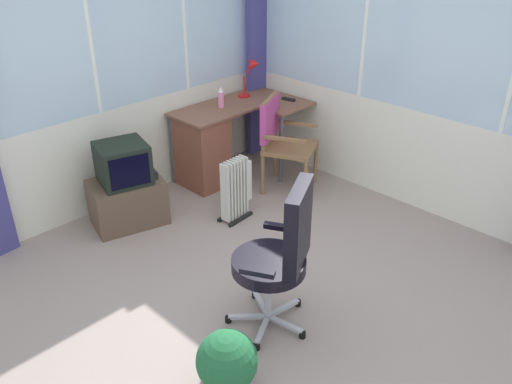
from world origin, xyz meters
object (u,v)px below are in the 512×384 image
object	(u,v)px
office_chair	(282,251)
spray_bottle	(221,97)
space_heater	(237,189)
desk	(207,145)
desk_lamp	(252,71)
tv_remote	(288,99)
wooden_armchair	(278,133)
tv_on_stand	(126,189)
potted_plant	(227,365)

from	to	relation	value
office_chair	spray_bottle	bearing A→B (deg)	56.79
space_heater	desk	bearing A→B (deg)	68.25
desk	spray_bottle	bearing A→B (deg)	4.20
desk_lamp	tv_remote	distance (m)	0.49
tv_remote	wooden_armchair	distance (m)	0.54
desk_lamp	office_chair	size ratio (longest dim) A/B	0.37
desk_lamp	wooden_armchair	xyz separation A→B (m)	(-0.27, -0.63, -0.44)
spray_bottle	tv_on_stand	world-z (taller)	spray_bottle
desk_lamp	space_heater	bearing A→B (deg)	-141.86
tv_remote	spray_bottle	world-z (taller)	spray_bottle
tv_on_stand	space_heater	distance (m)	0.99
desk	wooden_armchair	size ratio (longest dim) A/B	1.40
desk_lamp	tv_remote	xyz separation A→B (m)	(0.16, -0.38, -0.26)
wooden_armchair	space_heater	distance (m)	0.81
desk	potted_plant	xyz separation A→B (m)	(-1.77, -2.20, -0.18)
desk_lamp	space_heater	world-z (taller)	desk_lamp
spray_bottle	space_heater	world-z (taller)	spray_bottle
desk	office_chair	world-z (taller)	office_chair
wooden_armchair	potted_plant	world-z (taller)	wooden_armchair
tv_remote	potted_plant	xyz separation A→B (m)	(-2.64, -1.86, -0.55)
tv_remote	desk_lamp	bearing A→B (deg)	103.12
spray_bottle	tv_on_stand	bearing A→B (deg)	-174.73
tv_on_stand	spray_bottle	bearing A→B (deg)	5.27
wooden_armchair	potted_plant	size ratio (longest dim) A/B	2.13
desk_lamp	wooden_armchair	world-z (taller)	desk_lamp
space_heater	spray_bottle	bearing A→B (deg)	55.50
office_chair	potted_plant	xyz separation A→B (m)	(-0.67, -0.18, -0.38)
wooden_armchair	potted_plant	xyz separation A→B (m)	(-2.21, -1.61, -0.36)
tv_remote	office_chair	bearing A→B (deg)	-149.67
desk	spray_bottle	distance (m)	0.51
wooden_armchair	potted_plant	bearing A→B (deg)	-143.89
spray_bottle	wooden_armchair	xyz separation A→B (m)	(0.21, -0.60, -0.28)
desk_lamp	tv_on_stand	size ratio (longest dim) A/B	0.52
desk	tv_remote	xyz separation A→B (m)	(0.87, -0.33, 0.36)
wooden_armchair	space_heater	bearing A→B (deg)	-167.89
desk	desk_lamp	bearing A→B (deg)	3.85
tv_remote	space_heater	world-z (taller)	tv_remote
wooden_armchair	tv_on_stand	distance (m)	1.59
tv_on_stand	potted_plant	bearing A→B (deg)	-108.84
office_chair	potted_plant	world-z (taller)	office_chair
wooden_armchair	tv_on_stand	size ratio (longest dim) A/B	1.22
desk_lamp	desk	bearing A→B (deg)	-176.15
wooden_armchair	tv_on_stand	world-z (taller)	wooden_armchair
desk	office_chair	xyz separation A→B (m)	(-1.10, -2.01, 0.20)
desk_lamp	spray_bottle	bearing A→B (deg)	-176.31
office_chair	space_heater	bearing A→B (deg)	57.59
desk	tv_on_stand	world-z (taller)	tv_on_stand
spray_bottle	potted_plant	xyz separation A→B (m)	(-1.99, -2.21, -0.64)
desk	desk_lamp	world-z (taller)	desk_lamp
desk	potted_plant	distance (m)	2.83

